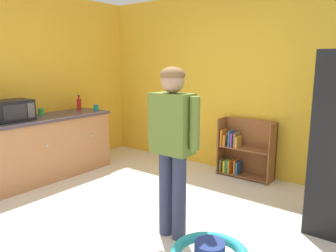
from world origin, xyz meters
TOP-DOWN VIEW (x-y plane):
  - ground_plane at (0.00, 0.00)m, footprint 12.00×12.00m
  - back_wall at (0.00, 2.33)m, footprint 5.20×0.06m
  - left_side_wall at (-2.63, 0.80)m, footprint 0.06×2.99m
  - kitchen_counter at (-2.20, 0.19)m, footprint 0.65×2.29m
  - bookshelf at (0.06, 2.15)m, footprint 0.80×0.28m
  - standing_person at (0.26, 0.14)m, footprint 0.57×0.22m
  - microwave at (-2.22, -0.08)m, footprint 0.37×0.48m
  - ketchup_bottle at (-2.33, 1.08)m, footprint 0.07×0.07m
  - teal_cup at (-2.08, 1.21)m, footprint 0.08×0.08m
  - green_cup at (-2.40, 0.44)m, footprint 0.08×0.08m

SIDE VIEW (x-z plane):
  - ground_plane at x=0.00m, z-range 0.00..0.00m
  - bookshelf at x=0.06m, z-range -0.05..0.80m
  - kitchen_counter at x=-2.20m, z-range 0.00..0.90m
  - teal_cup at x=-2.08m, z-range 0.90..0.99m
  - green_cup at x=-2.40m, z-range 0.90..0.99m
  - standing_person at x=0.26m, z-range 0.17..1.80m
  - ketchup_bottle at x=-2.33m, z-range 0.88..1.12m
  - microwave at x=-2.22m, z-range 0.90..1.18m
  - back_wall at x=0.00m, z-range 0.00..2.70m
  - left_side_wall at x=-2.63m, z-range 0.00..2.70m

